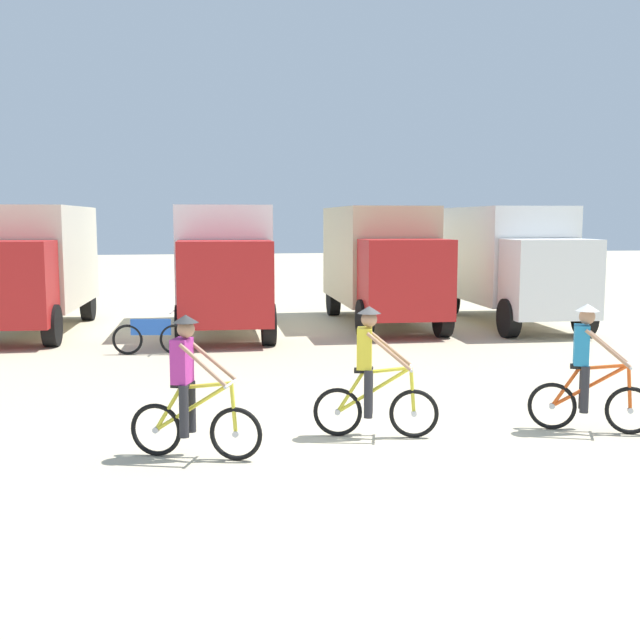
% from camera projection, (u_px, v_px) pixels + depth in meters
% --- Properties ---
extents(ground_plane, '(120.00, 120.00, 0.00)m').
position_uv_depth(ground_plane, '(378.00, 435.00, 11.02)').
color(ground_plane, beige).
extents(box_truck_cream_rv, '(2.85, 6.90, 3.35)m').
position_uv_depth(box_truck_cream_rv, '(32.00, 262.00, 21.10)').
color(box_truck_cream_rv, beige).
rests_on(box_truck_cream_rv, ground).
extents(box_truck_avon_van, '(2.72, 6.86, 3.35)m').
position_uv_depth(box_truck_avon_van, '(223.00, 261.00, 21.27)').
color(box_truck_avon_van, white).
rests_on(box_truck_avon_van, ground).
extents(box_truck_tan_camper, '(2.69, 6.86, 3.35)m').
position_uv_depth(box_truck_tan_camper, '(381.00, 259.00, 22.57)').
color(box_truck_tan_camper, '#CCB78E').
rests_on(box_truck_tan_camper, ground).
extents(box_truck_white_box, '(2.74, 6.87, 3.35)m').
position_uv_depth(box_truck_white_box, '(509.00, 259.00, 22.76)').
color(box_truck_white_box, white).
rests_on(box_truck_white_box, ground).
extents(cyclist_orange_shirt, '(1.63, 0.77, 1.82)m').
position_uv_depth(cyclist_orange_shirt, '(190.00, 392.00, 9.87)').
color(cyclist_orange_shirt, black).
rests_on(cyclist_orange_shirt, ground).
extents(cyclist_cowboy_hat, '(1.68, 0.65, 1.82)m').
position_uv_depth(cyclist_cowboy_hat, '(372.00, 377.00, 10.84)').
color(cyclist_cowboy_hat, black).
rests_on(cyclist_cowboy_hat, ground).
extents(cyclist_near_camera, '(1.59, 0.85, 1.82)m').
position_uv_depth(cyclist_near_camera, '(588.00, 373.00, 11.12)').
color(cyclist_near_camera, black).
rests_on(cyclist_near_camera, ground).
extents(bicycle_spare, '(1.72, 0.51, 0.97)m').
position_uv_depth(bicycle_spare, '(151.00, 337.00, 17.58)').
color(bicycle_spare, black).
rests_on(bicycle_spare, ground).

